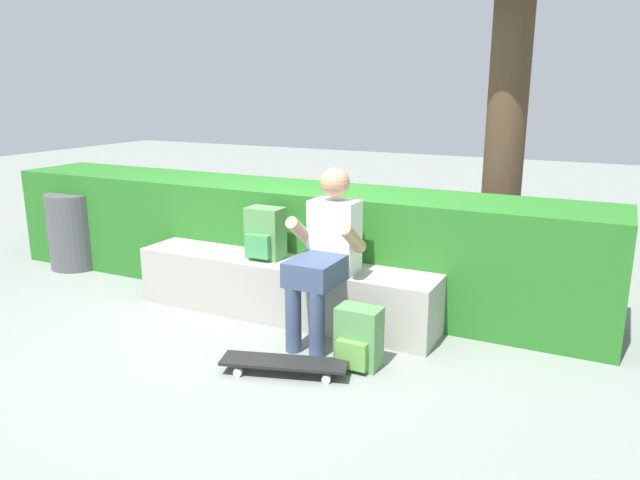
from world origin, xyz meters
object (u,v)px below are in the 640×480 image
at_px(skateboard_near_person, 284,363).
at_px(backpack_on_bench, 265,234).
at_px(bench_main, 283,288).
at_px(trash_bin, 75,231).
at_px(backpack_on_ground, 358,338).
at_px(person_skater, 326,249).

relative_size(skateboard_near_person, backpack_on_bench, 2.06).
distance_m(bench_main, trash_bin, 2.54).
bearing_deg(trash_bin, bench_main, -5.51).
bearing_deg(backpack_on_ground, bench_main, 147.64).
xyz_separation_m(backpack_on_bench, backpack_on_ground, (1.02, -0.54, -0.46)).
height_order(backpack_on_ground, trash_bin, trash_bin).
bearing_deg(skateboard_near_person, trash_bin, 159.92).
height_order(skateboard_near_person, trash_bin, trash_bin).
distance_m(backpack_on_bench, trash_bin, 2.40).
bearing_deg(person_skater, backpack_on_ground, -40.12).
bearing_deg(bench_main, person_skater, -24.59).
bearing_deg(backpack_on_bench, backpack_on_ground, -27.91).
relative_size(backpack_on_bench, backpack_on_ground, 1.00).
bearing_deg(bench_main, skateboard_near_person, -60.01).
height_order(bench_main, skateboard_near_person, bench_main).
distance_m(backpack_on_ground, trash_bin, 3.49).
xyz_separation_m(person_skater, trash_bin, (-2.99, 0.46, -0.28)).
relative_size(backpack_on_ground, trash_bin, 0.54).
relative_size(bench_main, skateboard_near_person, 2.98).
height_order(person_skater, backpack_on_bench, person_skater).
xyz_separation_m(backpack_on_ground, trash_bin, (-3.39, 0.79, 0.18)).
bearing_deg(backpack_on_ground, person_skater, 139.88).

